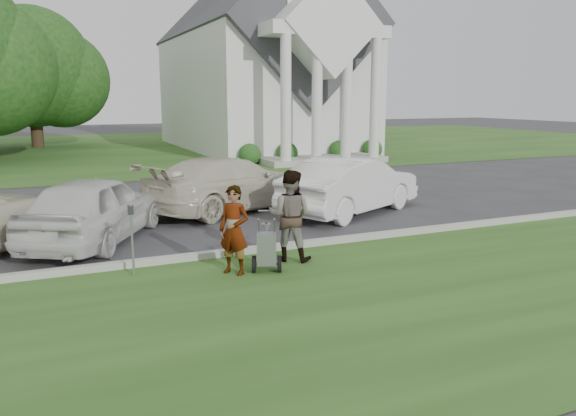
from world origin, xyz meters
TOP-DOWN VIEW (x-y plane):
  - ground at (0.00, 0.00)m, footprint 120.00×120.00m
  - grass_strip at (0.00, -3.00)m, footprint 80.00×7.00m
  - church_lawn at (0.00, 27.00)m, footprint 80.00×30.00m
  - curb at (0.00, 0.55)m, footprint 80.00×0.18m
  - church at (9.00, 23.11)m, footprint 9.19×19.00m
  - tree_back at (-4.01, 29.99)m, footprint 9.61×7.60m
  - striping_cart at (-0.14, -0.76)m, footprint 0.83×1.18m
  - person_left at (-0.73, -0.62)m, footprint 0.69×0.72m
  - person_right at (0.57, -0.22)m, footprint 1.12×1.09m
  - parking_meter_near at (-2.47, 0.01)m, footprint 0.10×0.09m
  - car_b at (-2.87, 2.90)m, footprint 3.84×4.86m
  - car_c at (1.05, 5.15)m, footprint 5.79×4.21m
  - car_d at (4.05, 3.37)m, footprint 5.09×3.66m

SIDE VIEW (x-z plane):
  - ground at x=0.00m, z-range 0.00..0.00m
  - grass_strip at x=0.00m, z-range 0.00..0.01m
  - church_lawn at x=0.00m, z-range 0.00..0.01m
  - curb at x=0.00m, z-range 0.00..0.15m
  - striping_cart at x=-0.14m, z-range -0.07..0.94m
  - car_b at x=-2.87m, z-range 0.00..1.55m
  - car_c at x=1.05m, z-range 0.00..1.56m
  - car_d at x=4.05m, z-range 0.00..1.60m
  - person_left at x=-0.73m, z-range 0.00..1.65m
  - parking_meter_near at x=-2.47m, z-range 0.18..1.53m
  - person_right at x=0.57m, z-range 0.00..1.83m
  - tree_back at x=-4.01m, z-range 0.28..9.17m
  - church at x=9.00m, z-range -6.11..17.99m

